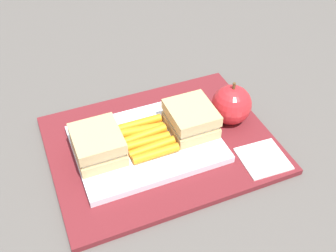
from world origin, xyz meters
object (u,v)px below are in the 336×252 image
carrot_sticks_bundle (147,138)px  paper_napkin (263,159)px  sandwich_half_left (98,145)px  apple (231,105)px  food_tray (147,144)px  sandwich_half_right (191,119)px

carrot_sticks_bundle → paper_napkin: carrot_sticks_bundle is taller
sandwich_half_left → apple: size_ratio=1.01×
sandwich_half_left → paper_napkin: sandwich_half_left is taller
food_tray → apple: 0.16m
sandwich_half_left → paper_napkin: size_ratio=1.14×
apple → paper_napkin: size_ratio=1.14×
food_tray → carrot_sticks_bundle: bearing=-27.6°
paper_napkin → sandwich_half_right: bearing=130.2°
sandwich_half_right → carrot_sticks_bundle: size_ratio=0.90×
sandwich_half_left → sandwich_half_right: size_ratio=1.00×
food_tray → apple: apple is taller
sandwich_half_left → carrot_sticks_bundle: sandwich_half_left is taller
sandwich_half_right → paper_napkin: bearing=-49.8°
sandwich_half_right → carrot_sticks_bundle: (-0.08, -0.00, -0.02)m
food_tray → sandwich_half_right: (0.08, 0.00, 0.03)m
sandwich_half_right → carrot_sticks_bundle: 0.08m
sandwich_half_left → carrot_sticks_bundle: bearing=-0.2°
sandwich_half_right → paper_napkin: (0.08, -0.10, -0.03)m
paper_napkin → sandwich_half_left: bearing=157.8°
sandwich_half_right → carrot_sticks_bundle: sandwich_half_right is taller
food_tray → paper_napkin: size_ratio=3.29×
apple → sandwich_half_left: bearing=-178.5°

